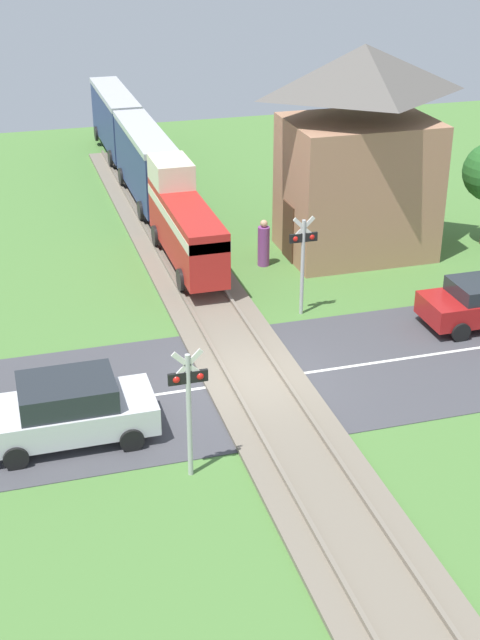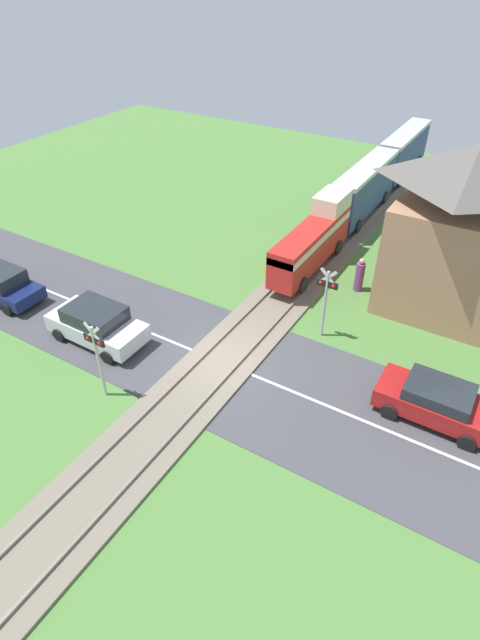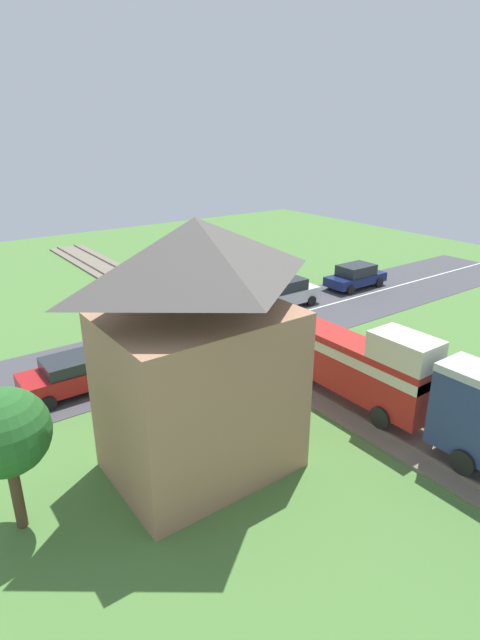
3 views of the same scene
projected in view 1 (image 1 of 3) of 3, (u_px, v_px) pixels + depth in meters
ground_plane at (255, 381)px, 24.57m from camera, size 60.00×60.00×0.00m
road_surface at (255, 381)px, 24.56m from camera, size 48.00×6.40×0.02m
track_bed at (255, 379)px, 24.54m from camera, size 2.80×48.00×0.24m
train at (143, 158)px, 37.74m from camera, size 1.58×22.49×3.18m
car_near_crossing at (68, 409)px, 21.66m from camera, size 4.20×2.05×1.64m
crossing_signal_west_approach at (189, 397)px, 19.78m from camera, size 0.90×0.18×3.26m
crossing_signal_east_approach at (303, 253)px, 27.52m from camera, size 0.90×0.18×3.26m
station_building at (359, 155)px, 31.64m from camera, size 5.56×4.14×7.51m
pedestrian_by_station at (264, 245)px, 31.72m from camera, size 0.42×0.42×1.71m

